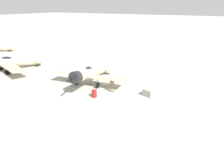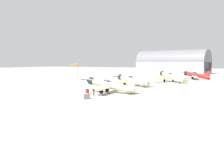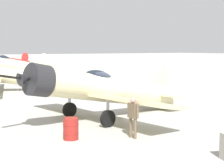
% 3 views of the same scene
% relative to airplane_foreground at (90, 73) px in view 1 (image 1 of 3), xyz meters
% --- Properties ---
extents(ground_plane, '(400.00, 400.00, 0.00)m').
position_rel_airplane_foreground_xyz_m(ground_plane, '(0.50, 0.07, -1.54)').
color(ground_plane, '#A8A59E').
extents(airplane_foreground, '(11.21, 10.34, 3.06)m').
position_rel_airplane_foreground_xyz_m(airplane_foreground, '(0.00, 0.00, 0.00)').
color(airplane_foreground, beige).
rests_on(airplane_foreground, ground_plane).
extents(airplane_mid_apron, '(10.45, 11.29, 3.20)m').
position_rel_airplane_foreground_xyz_m(airplane_mid_apron, '(-1.63, 14.80, -0.07)').
color(airplane_mid_apron, beige).
rests_on(airplane_mid_apron, ground_plane).
extents(ground_crew_mechanic, '(0.25, 0.65, 1.68)m').
position_rel_airplane_foreground_xyz_m(ground_crew_mechanic, '(-1.14, -4.00, -0.53)').
color(ground_crew_mechanic, brown).
rests_on(ground_crew_mechanic, ground_plane).
extents(equipment_crate, '(1.39, 1.47, 0.88)m').
position_rel_airplane_foreground_xyz_m(equipment_crate, '(0.01, -8.45, -1.10)').
color(equipment_crate, '#9E998E').
rests_on(equipment_crate, ground_plane).
extents(fuel_drum, '(0.65, 0.65, 0.89)m').
position_rel_airplane_foreground_xyz_m(fuel_drum, '(-3.36, -2.79, -1.10)').
color(fuel_drum, maroon).
rests_on(fuel_drum, ground_plane).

